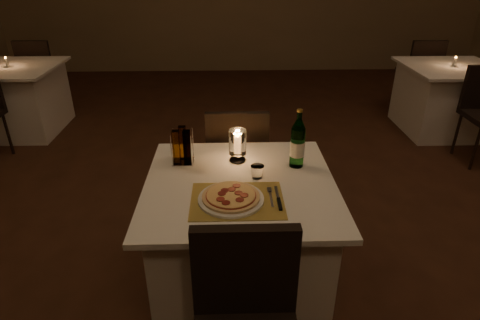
{
  "coord_description": "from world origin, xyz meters",
  "views": [
    {
      "loc": [
        -0.27,
        -2.04,
        1.8
      ],
      "look_at": [
        -0.21,
        -0.2,
        0.86
      ],
      "focal_mm": 30.0,
      "sensor_mm": 36.0,
      "label": 1
    }
  ],
  "objects_px": {
    "main_table": "(240,238)",
    "water_bottle": "(298,144)",
    "chair_far": "(237,155)",
    "pizza": "(231,196)",
    "plate": "(231,199)",
    "hurricane_candle": "(238,143)",
    "tumbler": "(257,172)",
    "neighbor_table_left": "(16,99)",
    "neighbor_table_right": "(446,99)",
    "chair_near": "(246,317)"
  },
  "relations": [
    {
      "from": "main_table",
      "to": "chair_near",
      "type": "distance_m",
      "value": 0.74
    },
    {
      "from": "main_table",
      "to": "neighbor_table_right",
      "type": "relative_size",
      "value": 1.0
    },
    {
      "from": "hurricane_candle",
      "to": "neighbor_table_right",
      "type": "xyz_separation_m",
      "value": [
        2.4,
        2.17,
        -0.48
      ]
    },
    {
      "from": "tumbler",
      "to": "neighbor_table_left",
      "type": "distance_m",
      "value": 3.58
    },
    {
      "from": "water_bottle",
      "to": "hurricane_candle",
      "type": "xyz_separation_m",
      "value": [
        -0.33,
        0.07,
        -0.02
      ]
    },
    {
      "from": "main_table",
      "to": "water_bottle",
      "type": "xyz_separation_m",
      "value": [
        0.32,
        0.18,
        0.5
      ]
    },
    {
      "from": "main_table",
      "to": "tumbler",
      "type": "relative_size",
      "value": 14.01
    },
    {
      "from": "plate",
      "to": "tumbler",
      "type": "xyz_separation_m",
      "value": [
        0.14,
        0.22,
        0.02
      ]
    },
    {
      "from": "chair_far",
      "to": "plate",
      "type": "height_order",
      "value": "chair_far"
    },
    {
      "from": "main_table",
      "to": "tumbler",
      "type": "bearing_deg",
      "value": 25.4
    },
    {
      "from": "chair_near",
      "to": "chair_far",
      "type": "height_order",
      "value": "same"
    },
    {
      "from": "main_table",
      "to": "water_bottle",
      "type": "height_order",
      "value": "water_bottle"
    },
    {
      "from": "plate",
      "to": "water_bottle",
      "type": "distance_m",
      "value": 0.53
    },
    {
      "from": "chair_far",
      "to": "plate",
      "type": "bearing_deg",
      "value": -93.2
    },
    {
      "from": "water_bottle",
      "to": "hurricane_candle",
      "type": "relative_size",
      "value": 1.75
    },
    {
      "from": "plate",
      "to": "hurricane_candle",
      "type": "xyz_separation_m",
      "value": [
        0.04,
        0.43,
        0.1
      ]
    },
    {
      "from": "neighbor_table_left",
      "to": "neighbor_table_right",
      "type": "xyz_separation_m",
      "value": [
        4.82,
        -0.14,
        0.0
      ]
    },
    {
      "from": "tumbler",
      "to": "neighbor_table_right",
      "type": "relative_size",
      "value": 0.07
    },
    {
      "from": "chair_far",
      "to": "pizza",
      "type": "distance_m",
      "value": 0.92
    },
    {
      "from": "chair_far",
      "to": "neighbor_table_left",
      "type": "xyz_separation_m",
      "value": [
        -2.43,
        1.84,
        -0.18
      ]
    },
    {
      "from": "hurricane_candle",
      "to": "tumbler",
      "type": "bearing_deg",
      "value": -63.76
    },
    {
      "from": "neighbor_table_right",
      "to": "neighbor_table_left",
      "type": "bearing_deg",
      "value": 178.37
    },
    {
      "from": "chair_far",
      "to": "neighbor_table_right",
      "type": "distance_m",
      "value": 2.94
    },
    {
      "from": "chair_far",
      "to": "pizza",
      "type": "xyz_separation_m",
      "value": [
        -0.05,
        -0.89,
        0.22
      ]
    },
    {
      "from": "chair_far",
      "to": "water_bottle",
      "type": "distance_m",
      "value": 0.71
    },
    {
      "from": "water_bottle",
      "to": "neighbor_table_left",
      "type": "distance_m",
      "value": 3.67
    },
    {
      "from": "hurricane_candle",
      "to": "neighbor_table_right",
      "type": "height_order",
      "value": "hurricane_candle"
    },
    {
      "from": "main_table",
      "to": "neighbor_table_left",
      "type": "xyz_separation_m",
      "value": [
        -2.43,
        2.56,
        0.0
      ]
    },
    {
      "from": "chair_far",
      "to": "hurricane_candle",
      "type": "bearing_deg",
      "value": -90.84
    },
    {
      "from": "main_table",
      "to": "neighbor_table_right",
      "type": "bearing_deg",
      "value": 45.36
    },
    {
      "from": "plate",
      "to": "pizza",
      "type": "bearing_deg",
      "value": -21.35
    },
    {
      "from": "main_table",
      "to": "chair_near",
      "type": "height_order",
      "value": "chair_near"
    },
    {
      "from": "hurricane_candle",
      "to": "main_table",
      "type": "bearing_deg",
      "value": -88.41
    },
    {
      "from": "pizza",
      "to": "tumbler",
      "type": "xyz_separation_m",
      "value": [
        0.14,
        0.22,
        0.01
      ]
    },
    {
      "from": "hurricane_candle",
      "to": "neighbor_table_left",
      "type": "relative_size",
      "value": 0.19
    },
    {
      "from": "pizza",
      "to": "water_bottle",
      "type": "bearing_deg",
      "value": 43.67
    },
    {
      "from": "water_bottle",
      "to": "hurricane_candle",
      "type": "bearing_deg",
      "value": 167.78
    },
    {
      "from": "tumbler",
      "to": "hurricane_candle",
      "type": "height_order",
      "value": "hurricane_candle"
    },
    {
      "from": "plate",
      "to": "tumbler",
      "type": "bearing_deg",
      "value": 57.47
    },
    {
      "from": "pizza",
      "to": "hurricane_candle",
      "type": "relative_size",
      "value": 1.46
    },
    {
      "from": "chair_far",
      "to": "water_bottle",
      "type": "bearing_deg",
      "value": -59.1
    },
    {
      "from": "water_bottle",
      "to": "neighbor_table_left",
      "type": "relative_size",
      "value": 0.34
    },
    {
      "from": "chair_far",
      "to": "hurricane_candle",
      "type": "height_order",
      "value": "hurricane_candle"
    },
    {
      "from": "main_table",
      "to": "pizza",
      "type": "xyz_separation_m",
      "value": [
        -0.05,
        -0.18,
        0.39
      ]
    },
    {
      "from": "main_table",
      "to": "chair_far",
      "type": "relative_size",
      "value": 1.11
    },
    {
      "from": "plate",
      "to": "neighbor_table_left",
      "type": "distance_m",
      "value": 3.64
    },
    {
      "from": "main_table",
      "to": "water_bottle",
      "type": "bearing_deg",
      "value": 28.54
    },
    {
      "from": "neighbor_table_right",
      "to": "water_bottle",
      "type": "bearing_deg",
      "value": -132.65
    },
    {
      "from": "tumbler",
      "to": "hurricane_candle",
      "type": "xyz_separation_m",
      "value": [
        -0.1,
        0.2,
        0.08
      ]
    },
    {
      "from": "chair_far",
      "to": "neighbor_table_left",
      "type": "relative_size",
      "value": 0.9
    }
  ]
}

